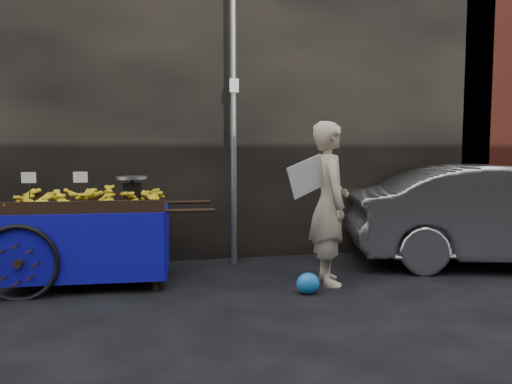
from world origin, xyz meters
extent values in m
plane|color=black|center=(0.00, 0.00, 0.00)|extent=(80.00, 80.00, 0.00)
cube|color=black|center=(-1.00, 2.60, 2.50)|extent=(11.00, 2.00, 5.00)
cube|color=#591E14|center=(5.50, 2.60, 2.50)|extent=(3.00, 2.00, 5.00)
cylinder|color=slate|center=(0.30, 1.30, 2.00)|extent=(0.08, 0.08, 4.00)
cube|color=white|center=(0.30, 1.25, 2.40)|extent=(0.12, 0.02, 0.18)
cube|color=black|center=(-1.53, 0.69, 0.88)|extent=(1.84, 1.23, 0.07)
cube|color=black|center=(-1.49, 1.21, 0.96)|extent=(1.76, 0.18, 0.11)
cube|color=black|center=(-1.57, 0.18, 0.96)|extent=(1.76, 0.18, 0.11)
cube|color=black|center=(-0.79, 0.20, 0.44)|extent=(0.06, 0.06, 0.88)
cube|color=black|center=(-0.72, 1.08, 0.44)|extent=(0.06, 0.06, 0.88)
cylinder|color=black|center=(-0.40, 0.17, 0.88)|extent=(0.55, 0.09, 0.04)
cylinder|color=black|center=(-0.34, 1.05, 0.88)|extent=(0.55, 0.09, 0.04)
torus|color=black|center=(-2.18, 0.15, 0.39)|extent=(0.83, 0.12, 0.83)
torus|color=black|center=(-2.09, 1.33, 0.39)|extent=(0.83, 0.12, 0.83)
cylinder|color=black|center=(-2.13, 0.74, 0.39)|extent=(0.15, 1.24, 0.06)
cube|color=#0F0781|center=(-1.57, 0.13, 0.51)|extent=(1.81, 0.16, 0.75)
cube|color=#0F0781|center=(-1.48, 1.26, 0.51)|extent=(1.81, 0.16, 0.75)
cube|color=#0F0781|center=(-2.42, 0.76, 0.51)|extent=(0.11, 1.15, 0.75)
cube|color=#0F0781|center=(-0.63, 0.63, 0.51)|extent=(0.11, 1.15, 0.75)
cube|color=black|center=(-1.03, 0.71, 1.07)|extent=(0.21, 0.17, 0.18)
cylinder|color=silver|center=(-1.03, 0.71, 1.22)|extent=(0.40, 0.40, 0.03)
cube|color=white|center=(-2.14, 0.62, 1.25)|extent=(0.15, 0.02, 0.12)
cube|color=white|center=(-1.59, 0.58, 1.25)|extent=(0.15, 0.02, 0.12)
imported|color=tan|center=(1.19, 0.06, 0.94)|extent=(0.54, 0.74, 1.88)
cube|color=silver|center=(0.87, -0.10, 1.26)|extent=(0.55, 0.23, 0.50)
ellipsoid|color=blue|center=(0.81, -0.31, 0.12)|extent=(0.26, 0.21, 0.23)
imported|color=#A7A9AE|center=(3.83, 0.38, 0.67)|extent=(4.31, 2.51, 1.34)
camera|label=1|loc=(-0.91, -5.33, 1.57)|focal=35.00mm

